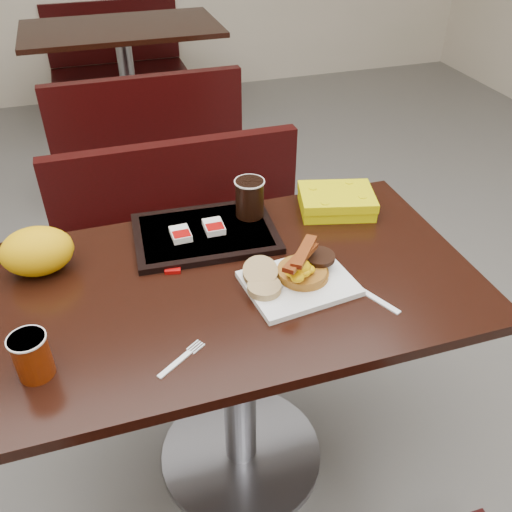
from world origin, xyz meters
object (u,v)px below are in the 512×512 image
object	(u,v)px
bench_far_n	(118,58)
hashbrown_sleeve_left	(181,234)
fork	(175,364)
clamshell	(336,201)
hashbrown_sleeve_right	(214,227)
table_far	(129,86)
bench_near_n	(189,250)
table_near	(239,380)
platter	(299,283)
tray	(205,233)
pancake_stack	(303,272)
coffee_cup_far	(250,198)
paper_bag	(37,251)
knife	(369,295)
bench_far_s	(145,130)
coffee_cup_near	(32,356)

from	to	relation	value
bench_far_n	hashbrown_sleeve_left	world-z (taller)	hashbrown_sleeve_left
fork	clamshell	bearing A→B (deg)	4.70
fork	hashbrown_sleeve_right	xyz separation A→B (m)	(0.20, 0.44, 0.03)
table_far	bench_near_n	bearing A→B (deg)	-90.00
table_near	fork	xyz separation A→B (m)	(-0.20, -0.24, 0.38)
platter	tray	bearing A→B (deg)	114.20
table_near	pancake_stack	bearing A→B (deg)	-18.96
tray	coffee_cup_far	xyz separation A→B (m)	(0.14, 0.04, 0.06)
coffee_cup_far	paper_bag	size ratio (longest dim) A/B	0.62
bench_far_n	knife	xyz separation A→B (m)	(0.29, -3.45, 0.39)
pancake_stack	hashbrown_sleeve_left	bearing A→B (deg)	135.08
hashbrown_sleeve_left	hashbrown_sleeve_right	xyz separation A→B (m)	(0.09, 0.01, 0.00)
tray	bench_far_s	bearing A→B (deg)	92.27
tray	hashbrown_sleeve_left	distance (m)	0.07
pancake_stack	knife	distance (m)	0.17
bench_far_n	pancake_stack	distance (m)	3.38
fork	knife	world-z (taller)	same
platter	pancake_stack	bearing A→B (deg)	37.22
bench_far_n	hashbrown_sleeve_left	xyz separation A→B (m)	(-0.10, -3.10, 0.42)
platter	clamshell	bearing A→B (deg)	45.33
table_far	tray	distance (m)	2.42
bench_far_n	tray	size ratio (longest dim) A/B	2.58
bench_far_s	fork	bearing A→B (deg)	-95.37
hashbrown_sleeve_right	bench_far_s	bearing A→B (deg)	90.20
bench_far_n	clamshell	distance (m)	3.12
bench_far_n	platter	size ratio (longest dim) A/B	3.89
clamshell	paper_bag	world-z (taller)	paper_bag
tray	clamshell	distance (m)	0.41
pancake_stack	coffee_cup_near	bearing A→B (deg)	-169.28
bench_near_n	hashbrown_sleeve_right	bearing A→B (deg)	-90.57
table_far	hashbrown_sleeve_right	size ratio (longest dim) A/B	17.07
pancake_stack	fork	distance (m)	0.40
knife	coffee_cup_far	world-z (taller)	coffee_cup_far
bench_far_s	hashbrown_sleeve_left	bearing A→B (deg)	-93.36
bench_near_n	paper_bag	distance (m)	0.83
clamshell	bench_near_n	bearing A→B (deg)	143.05
table_far	paper_bag	size ratio (longest dim) A/B	6.72
bench_near_n	hashbrown_sleeve_right	size ratio (longest dim) A/B	14.23
platter	paper_bag	xyz separation A→B (m)	(-0.60, 0.25, 0.05)
hashbrown_sleeve_left	coffee_cup_near	bearing A→B (deg)	-136.53
bench_far_n	hashbrown_sleeve_right	distance (m)	3.12
table_near	hashbrown_sleeve_right	world-z (taller)	hashbrown_sleeve_right
table_far	platter	world-z (taller)	platter
platter	knife	xyz separation A→B (m)	(0.15, -0.08, -0.01)
hashbrown_sleeve_right	knife	bearing A→B (deg)	-50.83
coffee_cup_far	paper_bag	world-z (taller)	coffee_cup_far
tray	bench_far_n	bearing A→B (deg)	92.73
hashbrown_sleeve_left	table_far	bearing A→B (deg)	85.99
bench_far_s	coffee_cup_far	xyz separation A→B (m)	(0.11, -1.65, 0.46)
tray	hashbrown_sleeve_left	size ratio (longest dim) A/B	5.64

